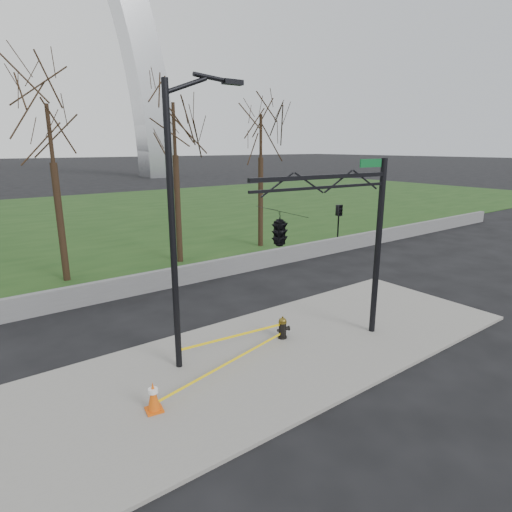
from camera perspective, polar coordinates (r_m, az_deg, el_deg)
ground at (r=13.46m, az=1.60°, el=-13.57°), size 500.00×500.00×0.00m
sidewalk at (r=13.43m, az=1.60°, el=-13.38°), size 18.00×6.00×0.10m
grass_strip at (r=40.46m, az=-25.85°, el=4.19°), size 120.00×40.00×0.06m
guardrail at (r=19.70m, az=-13.00°, el=-3.20°), size 60.00×0.30×0.90m
fire_hydrant at (r=14.35m, az=3.65°, el=-9.69°), size 0.48×0.32×0.77m
traffic_cone at (r=11.04m, az=-13.70°, el=-17.96°), size 0.46×0.46×0.78m
street_light at (r=11.61m, az=-10.35°, el=6.15°), size 2.39×0.23×8.21m
traffic_signal_mast at (r=12.18m, az=6.17°, el=4.08°), size 5.09×2.52×6.00m
caution_tape at (r=12.94m, az=-3.41°, el=-12.73°), size 5.12×1.59×0.40m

